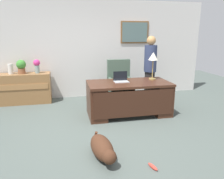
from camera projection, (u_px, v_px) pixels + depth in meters
ground_plane at (101, 133)px, 4.09m from camera, size 12.00×12.00×0.00m
back_wall at (86, 50)px, 6.21m from camera, size 7.00×0.16×2.70m
desk at (129, 97)px, 4.92m from camera, size 1.82×0.91×0.75m
credenza at (24, 88)px, 5.77m from camera, size 1.36×0.50×0.79m
armchair at (120, 84)px, 5.75m from camera, size 0.60×0.59×1.14m
person_standing at (150, 69)px, 5.70m from camera, size 0.32×0.32×1.74m
dog_lying at (103, 148)px, 3.24m from camera, size 0.39×0.86×0.30m
laptop at (121, 79)px, 4.91m from camera, size 0.32×0.22×0.22m
desk_lamp at (153, 58)px, 5.05m from camera, size 0.22×0.22×0.63m
vase_with_flowers at (37, 65)px, 5.70m from camera, size 0.17×0.17×0.36m
vase_empty at (10, 69)px, 5.59m from camera, size 0.12×0.12×0.26m
potted_plant at (21, 66)px, 5.62m from camera, size 0.24×0.24×0.36m
dog_toy_bone at (153, 167)px, 3.02m from camera, size 0.10×0.20×0.05m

